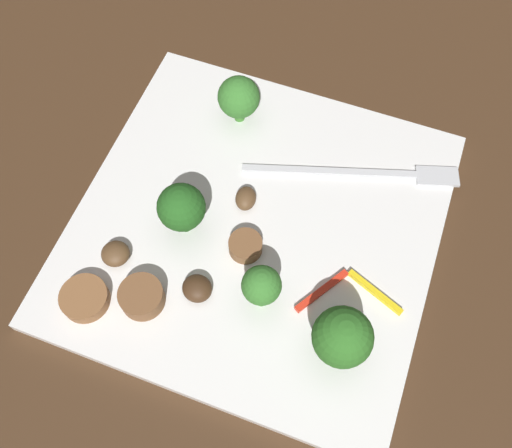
% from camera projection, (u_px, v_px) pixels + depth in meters
% --- Properties ---
extents(ground_plane, '(1.40, 1.40, 0.00)m').
position_uv_depth(ground_plane, '(256.00, 230.00, 0.46)').
color(ground_plane, '#422B19').
extents(plate, '(0.28, 0.28, 0.01)m').
position_uv_depth(plate, '(256.00, 227.00, 0.46)').
color(plate, white).
rests_on(plate, ground_plane).
extents(fork, '(0.18, 0.07, 0.00)m').
position_uv_depth(fork, '(367.00, 173.00, 0.47)').
color(fork, silver).
rests_on(fork, plate).
extents(broccoli_floret_0, '(0.04, 0.04, 0.05)m').
position_uv_depth(broccoli_floret_0, '(181.00, 208.00, 0.42)').
color(broccoli_floret_0, '#296420').
rests_on(broccoli_floret_0, plate).
extents(broccoli_floret_1, '(0.04, 0.04, 0.05)m').
position_uv_depth(broccoli_floret_1, '(239.00, 98.00, 0.47)').
color(broccoli_floret_1, '#408630').
rests_on(broccoli_floret_1, plate).
extents(broccoli_floret_2, '(0.03, 0.03, 0.05)m').
position_uv_depth(broccoli_floret_2, '(261.00, 286.00, 0.40)').
color(broccoli_floret_2, '#408630').
rests_on(broccoli_floret_2, plate).
extents(broccoli_floret_3, '(0.04, 0.04, 0.06)m').
position_uv_depth(broccoli_floret_3, '(342.00, 337.00, 0.38)').
color(broccoli_floret_3, '#347525').
rests_on(broccoli_floret_3, plate).
extents(sausage_slice_0, '(0.04, 0.04, 0.02)m').
position_uv_depth(sausage_slice_0, '(142.00, 297.00, 0.42)').
color(sausage_slice_0, brown).
rests_on(sausage_slice_0, plate).
extents(sausage_slice_1, '(0.05, 0.05, 0.01)m').
position_uv_depth(sausage_slice_1, '(85.00, 298.00, 0.42)').
color(sausage_slice_1, brown).
rests_on(sausage_slice_1, plate).
extents(sausage_slice_2, '(0.03, 0.03, 0.01)m').
position_uv_depth(sausage_slice_2, '(242.00, 245.00, 0.44)').
color(sausage_slice_2, brown).
rests_on(sausage_slice_2, plate).
extents(mushroom_0, '(0.02, 0.02, 0.01)m').
position_uv_depth(mushroom_0, '(115.00, 254.00, 0.43)').
color(mushroom_0, brown).
rests_on(mushroom_0, plate).
extents(mushroom_1, '(0.02, 0.02, 0.01)m').
position_uv_depth(mushroom_1, '(246.00, 198.00, 0.46)').
color(mushroom_1, brown).
rests_on(mushroom_1, plate).
extents(mushroom_2, '(0.03, 0.03, 0.01)m').
position_uv_depth(mushroom_2, '(197.00, 288.00, 0.42)').
color(mushroom_2, '#422B19').
rests_on(mushroom_2, plate).
extents(pepper_strip_0, '(0.03, 0.04, 0.00)m').
position_uv_depth(pepper_strip_0, '(322.00, 291.00, 0.42)').
color(pepper_strip_0, red).
rests_on(pepper_strip_0, plate).
extents(pepper_strip_1, '(0.05, 0.02, 0.00)m').
position_uv_depth(pepper_strip_1, '(375.00, 292.00, 0.42)').
color(pepper_strip_1, yellow).
rests_on(pepper_strip_1, plate).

